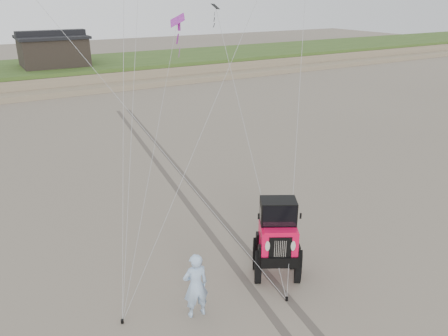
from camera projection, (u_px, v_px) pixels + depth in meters
The scene contains 8 objects.
ground at pixel (234, 288), 13.21m from camera, with size 160.00×160.00×0.00m, color #6B6054.
dune_ridge at pixel (34, 76), 42.94m from camera, with size 160.00×14.25×1.73m.
cabin at pixel (53, 50), 42.59m from camera, with size 6.40×5.40×3.35m.
jeep at pixel (277, 248), 13.38m from camera, with size 2.39×5.54×2.06m, color #F00B40, non-canonical shape.
man at pixel (196, 285), 11.76m from camera, with size 0.71×0.47×1.94m, color #849BCD.
stake_main at pixel (122, 321), 11.77m from camera, with size 0.08×0.08×0.12m, color black.
stake_aux at pixel (287, 299), 12.64m from camera, with size 0.08×0.08×0.12m, color black.
tire_tracks at pixel (181, 183), 20.56m from camera, with size 5.22×29.74×0.01m.
Camera 1 is at (-5.79, -9.27, 8.27)m, focal length 35.00 mm.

